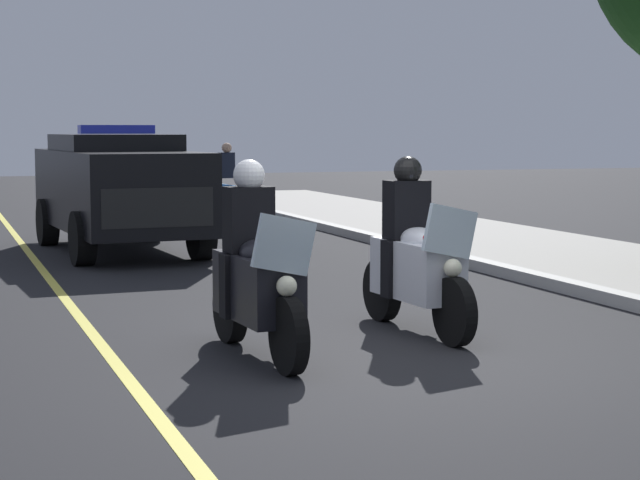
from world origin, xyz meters
The scene contains 6 objects.
ground_plane centered at (0.00, 0.00, 0.00)m, with size 80.00×80.00×0.00m, color black.
lane_stripe_center centered at (0.00, -2.15, 0.00)m, with size 48.00×0.12×0.01m, color #E0D14C.
police_motorcycle_lead_left centered at (-0.51, -0.94, 0.70)m, with size 2.14×0.61×1.72m.
police_motorcycle_lead_right centered at (-1.13, 0.85, 0.70)m, with size 2.14×0.61×1.72m.
police_suv centered at (-9.23, -0.74, 1.07)m, with size 5.01×2.33×2.05m.
cyclist_background centered at (-14.81, 2.49, 0.84)m, with size 1.76×0.33×1.69m.
Camera 1 is at (8.62, -3.55, 1.98)m, focal length 61.98 mm.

